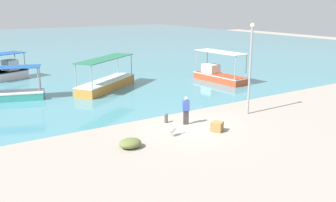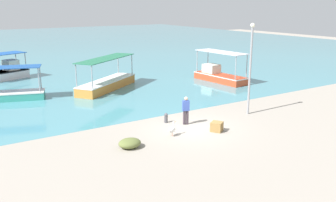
{
  "view_description": "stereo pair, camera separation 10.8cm",
  "coord_description": "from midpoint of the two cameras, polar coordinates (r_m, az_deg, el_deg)",
  "views": [
    {
      "loc": [
        -12.34,
        -16.44,
        7.03
      ],
      "look_at": [
        0.14,
        2.84,
        0.98
      ],
      "focal_mm": 40.0,
      "sensor_mm": 36.0,
      "label": 1
    },
    {
      "loc": [
        -12.25,
        -16.5,
        7.03
      ],
      "look_at": [
        0.14,
        2.84,
        0.98
      ],
      "focal_mm": 40.0,
      "sensor_mm": 36.0,
      "label": 2
    }
  ],
  "objects": [
    {
      "name": "net_pile",
      "position": [
        18.87,
        -5.69,
        -6.41
      ],
      "size": [
        1.16,
        0.98,
        0.48
      ],
      "primitive_type": "ellipsoid",
      "color": "olive",
      "rests_on": "ground"
    },
    {
      "name": "cargo_crate",
      "position": [
        21.28,
        7.59,
        -3.89
      ],
      "size": [
        0.82,
        0.83,
        0.54
      ],
      "primitive_type": "cube",
      "rotation": [
        0.0,
        0.0,
        5.27
      ],
      "color": "olive",
      "rests_on": "ground"
    },
    {
      "name": "lamp_post",
      "position": [
        24.29,
        12.58,
        5.51
      ],
      "size": [
        0.28,
        0.28,
        5.82
      ],
      "color": "gray",
      "rests_on": "ground"
    },
    {
      "name": "fishing_boat_outer",
      "position": [
        31.65,
        -9.19,
        2.76
      ],
      "size": [
        6.66,
        5.41,
        2.61
      ],
      "color": "orange",
      "rests_on": "harbor_water"
    },
    {
      "name": "fisherman_standing",
      "position": [
        22.11,
        2.88,
        -1.33
      ],
      "size": [
        0.45,
        0.35,
        1.69
      ],
      "color": "#3D323A",
      "rests_on": "ground"
    },
    {
      "name": "fishing_boat_center",
      "position": [
        34.82,
        7.86,
        3.99
      ],
      "size": [
        2.2,
        5.57,
        2.73
      ],
      "color": "#C84424",
      "rests_on": "harbor_water"
    },
    {
      "name": "fishing_boat_far_left",
      "position": [
        38.41,
        -23.83,
        3.95
      ],
      "size": [
        5.2,
        3.51,
        2.45
      ],
      "color": "white",
      "rests_on": "harbor_water"
    },
    {
      "name": "harbor_water",
      "position": [
        66.01,
        -21.9,
        7.6
      ],
      "size": [
        110.0,
        90.0,
        0.0
      ],
      "primitive_type": "cube",
      "color": "teal",
      "rests_on": "ground"
    },
    {
      "name": "ground",
      "position": [
        21.72,
        3.9,
        -4.16
      ],
      "size": [
        120.0,
        120.0,
        0.0
      ],
      "primitive_type": "plane",
      "color": "gray"
    },
    {
      "name": "mooring_bollard",
      "position": [
        22.57,
        -0.17,
        -2.53
      ],
      "size": [
        0.22,
        0.22,
        0.6
      ],
      "color": "#47474C",
      "rests_on": "ground"
    },
    {
      "name": "pelican",
      "position": [
        20.33,
        0.79,
        -4.35
      ],
      "size": [
        0.76,
        0.49,
        0.8
      ],
      "color": "#E0997A",
      "rests_on": "ground"
    }
  ]
}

